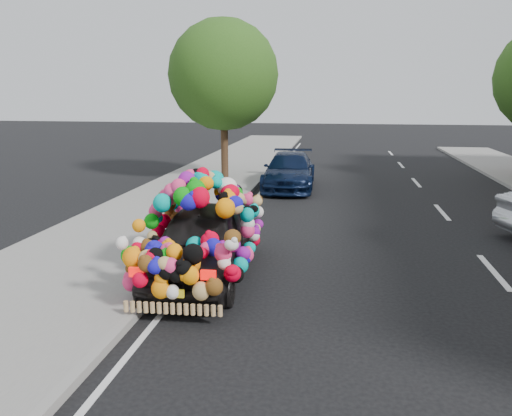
% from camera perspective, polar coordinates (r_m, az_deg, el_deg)
% --- Properties ---
extents(ground, '(100.00, 100.00, 0.00)m').
position_cam_1_polar(ground, '(10.16, 5.55, -6.15)').
color(ground, black).
rests_on(ground, ground).
extents(sidewalk, '(4.00, 60.00, 0.12)m').
position_cam_1_polar(sidewalk, '(11.24, -16.94, -4.47)').
color(sidewalk, gray).
rests_on(sidewalk, ground).
extents(kerb, '(0.15, 60.00, 0.13)m').
position_cam_1_polar(kerb, '(10.54, -7.34, -5.12)').
color(kerb, gray).
rests_on(kerb, ground).
extents(lane_markings, '(6.00, 50.00, 0.01)m').
position_cam_1_polar(lane_markings, '(10.58, 25.53, -6.58)').
color(lane_markings, silver).
rests_on(lane_markings, ground).
extents(tree_near_sidewalk, '(4.20, 4.20, 6.13)m').
position_cam_1_polar(tree_near_sidewalk, '(19.61, -3.73, 14.93)').
color(tree_near_sidewalk, '#332114').
rests_on(tree_near_sidewalk, ground).
extents(plush_art_car, '(2.11, 4.17, 1.97)m').
position_cam_1_polar(plush_art_car, '(9.08, -6.22, -1.88)').
color(plush_art_car, black).
rests_on(plush_art_car, ground).
extents(navy_sedan, '(1.87, 4.36, 1.25)m').
position_cam_1_polar(navy_sedan, '(17.99, 3.84, 4.27)').
color(navy_sedan, black).
rests_on(navy_sedan, ground).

